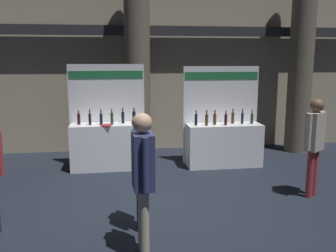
{
  "coord_description": "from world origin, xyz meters",
  "views": [
    {
      "loc": [
        -0.55,
        -5.77,
        2.5
      ],
      "look_at": [
        0.36,
        0.61,
        1.3
      ],
      "focal_mm": 39.5,
      "sensor_mm": 36.0,
      "label": 1
    }
  ],
  "objects": [
    {
      "name": "ground_plane",
      "position": [
        0.0,
        0.0,
        0.0
      ],
      "size": [
        25.64,
        25.64,
        0.0
      ],
      "primitive_type": "plane",
      "color": "black"
    },
    {
      "name": "exhibitor_booth_0",
      "position": [
        -0.75,
        2.52,
        0.61
      ],
      "size": [
        1.73,
        0.71,
        2.35
      ],
      "color": "white",
      "rests_on": "ground_plane"
    },
    {
      "name": "exhibitor_booth_1",
      "position": [
        1.92,
        2.38,
        0.59
      ],
      "size": [
        1.81,
        0.66,
        2.3
      ],
      "color": "white",
      "rests_on": "ground_plane"
    },
    {
      "name": "visitor_3",
      "position": [
        -0.22,
        -0.65,
        1.03
      ],
      "size": [
        0.24,
        0.58,
        1.72
      ],
      "rotation": [
        0.0,
        0.0,
        4.66
      ],
      "color": "navy",
      "rests_on": "ground_plane"
    },
    {
      "name": "visitor_1",
      "position": [
        -0.24,
        -1.36,
        1.12
      ],
      "size": [
        0.27,
        0.58,
        1.84
      ],
      "rotation": [
        0.0,
        0.0,
        1.62
      ],
      "color": "#ADA393",
      "rests_on": "ground_plane"
    },
    {
      "name": "visitor_5",
      "position": [
        2.94,
        0.21,
        1.07
      ],
      "size": [
        0.47,
        0.39,
        1.79
      ],
      "rotation": [
        0.0,
        0.0,
        0.62
      ],
      "color": "maroon",
      "rests_on": "ground_plane"
    },
    {
      "name": "hall_colonnade",
      "position": [
        0.0,
        4.1,
        2.85
      ],
      "size": [
        12.82,
        1.34,
        5.79
      ],
      "color": "tan",
      "rests_on": "ground_plane"
    }
  ]
}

